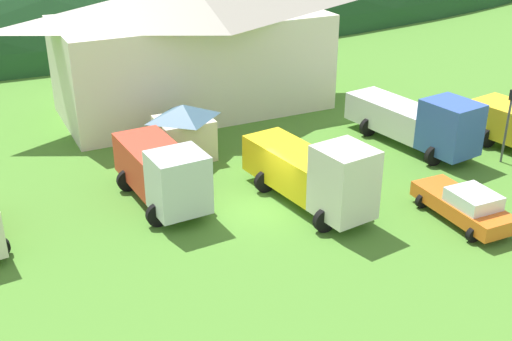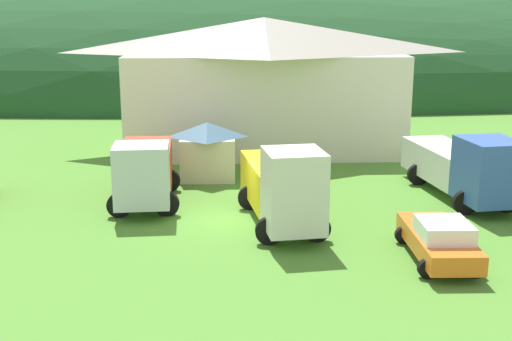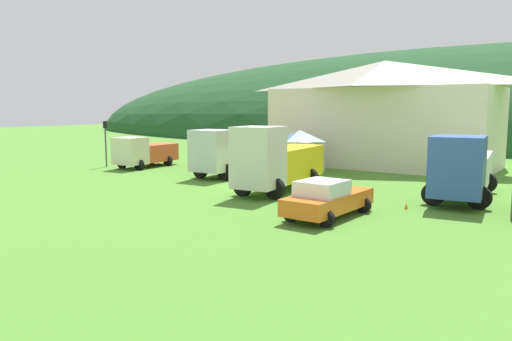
{
  "view_description": "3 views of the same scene",
  "coord_description": "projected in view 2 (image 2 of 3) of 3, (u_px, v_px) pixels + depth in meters",
  "views": [
    {
      "loc": [
        -11.69,
        -23.48,
        14.2
      ],
      "look_at": [
        0.09,
        0.52,
        1.72
      ],
      "focal_mm": 44.64,
      "sensor_mm": 36.0,
      "label": 1
    },
    {
      "loc": [
        0.08,
        -27.42,
        9.07
      ],
      "look_at": [
        1.35,
        2.19,
        1.64
      ],
      "focal_mm": 46.41,
      "sensor_mm": 36.0,
      "label": 2
    },
    {
      "loc": [
        17.27,
        -23.53,
        4.68
      ],
      "look_at": [
        1.1,
        -1.17,
        1.13
      ],
      "focal_mm": 34.46,
      "sensor_mm": 36.0,
      "label": 3
    }
  ],
  "objects": [
    {
      "name": "ground_plane",
      "position": [
        227.0,
        220.0,
        28.78
      ],
      "size": [
        200.0,
        200.0,
        0.0
      ],
      "primitive_type": "plane",
      "color": "#4C842D"
    },
    {
      "name": "forested_hill_backdrop",
      "position": [
        227.0,
        79.0,
        83.51
      ],
      "size": [
        158.95,
        60.0,
        27.25
      ],
      "primitive_type": "ellipsoid",
      "color": "#1E4723",
      "rests_on": "ground"
    },
    {
      "name": "depot_building",
      "position": [
        264.0,
        83.0,
        41.84
      ],
      "size": [
        18.17,
        8.78,
        8.35
      ],
      "color": "silver",
      "rests_on": "ground"
    },
    {
      "name": "play_shed_cream",
      "position": [
        208.0,
        150.0,
        35.27
      ],
      "size": [
        3.11,
        2.73,
        3.06
      ],
      "color": "beige",
      "rests_on": "ground"
    },
    {
      "name": "tow_truck_silver",
      "position": [
        145.0,
        169.0,
        30.62
      ],
      "size": [
        3.4,
        6.8,
        3.24
      ],
      "rotation": [
        0.0,
        0.0,
        -1.51
      ],
      "color": "silver",
      "rests_on": "ground"
    },
    {
      "name": "flatbed_truck_yellow",
      "position": [
        282.0,
        186.0,
        27.5
      ],
      "size": [
        3.59,
        7.87,
        3.71
      ],
      "rotation": [
        0.0,
        0.0,
        -1.44
      ],
      "color": "silver",
      "rests_on": "ground"
    },
    {
      "name": "box_truck_blue",
      "position": [
        465.0,
        166.0,
        31.35
      ],
      "size": [
        3.77,
        8.71,
        3.37
      ],
      "rotation": [
        0.0,
        0.0,
        -1.44
      ],
      "color": "#3356AD",
      "rests_on": "ground"
    },
    {
      "name": "service_pickup_orange",
      "position": [
        439.0,
        239.0,
        23.95
      ],
      "size": [
        2.39,
        5.02,
        1.66
      ],
      "rotation": [
        0.0,
        0.0,
        -1.59
      ],
      "color": "orange",
      "rests_on": "ground"
    },
    {
      "name": "traffic_cone_near_pickup",
      "position": [
        460.0,
        227.0,
        27.86
      ],
      "size": [
        0.36,
        0.36,
        0.6
      ],
      "primitive_type": "cone",
      "color": "orange",
      "rests_on": "ground"
    }
  ]
}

